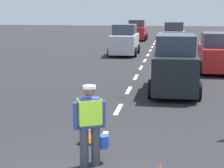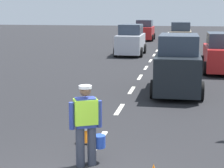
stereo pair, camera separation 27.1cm
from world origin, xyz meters
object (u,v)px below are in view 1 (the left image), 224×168
traffic_cone_far (86,130)px  car_outgoing_ahead (175,65)px  car_outgoing_far (174,36)px  car_oncoming_third (137,31)px  car_oncoming_second (125,41)px  car_parked_far (216,54)px  road_worker (91,122)px

traffic_cone_far → car_outgoing_ahead: bearing=71.3°
traffic_cone_far → car_outgoing_far: car_outgoing_far is taller
car_outgoing_ahead → car_oncoming_third: bearing=98.5°
traffic_cone_far → car_oncoming_second: 18.12m
traffic_cone_far → car_oncoming_third: size_ratio=0.15×
traffic_cone_far → car_oncoming_second: car_oncoming_second is taller
traffic_cone_far → car_parked_far: car_parked_far is taller
car_outgoing_ahead → car_oncoming_second: (-3.40, 11.86, -0.05)m
car_parked_far → car_outgoing_far: (-2.14, 11.80, 0.07)m
car_oncoming_third → car_outgoing_far: size_ratio=1.03×
car_parked_far → car_oncoming_third: car_oncoming_third is taller
car_outgoing_ahead → car_oncoming_second: bearing=106.0°
car_outgoing_ahead → car_outgoing_far: size_ratio=1.04×
car_oncoming_third → car_outgoing_ahead: car_outgoing_ahead is taller
car_oncoming_third → car_oncoming_second: (0.32, -13.13, 0.02)m
road_worker → car_outgoing_ahead: 7.70m
car_parked_far → car_oncoming_second: size_ratio=1.03×
car_oncoming_second → car_outgoing_far: size_ratio=0.98×
car_oncoming_third → car_oncoming_second: 13.14m
car_oncoming_third → car_outgoing_ahead: size_ratio=0.99×
road_worker → traffic_cone_far: 1.50m
road_worker → car_parked_far: (3.83, 12.84, -0.01)m
traffic_cone_far → car_outgoing_far: size_ratio=0.16×
car_oncoming_third → car_oncoming_second: bearing=-88.6°
road_worker → car_oncoming_second: bearing=95.0°
road_worker → car_oncoming_third: bearing=93.5°
road_worker → car_oncoming_second: (-1.69, 19.37, 0.05)m
car_oncoming_second → car_outgoing_ahead: bearing=-74.0°
car_outgoing_far → road_worker: bearing=-93.9°
car_oncoming_third → car_outgoing_far: bearing=-64.8°
car_parked_far → car_oncoming_second: car_oncoming_second is taller
car_oncoming_second → traffic_cone_far: bearing=-85.9°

